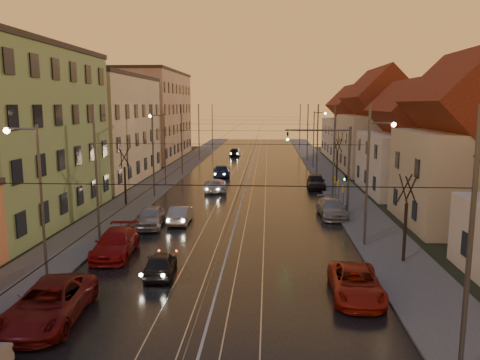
% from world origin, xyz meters
% --- Properties ---
extents(ground, '(160.00, 160.00, 0.00)m').
position_xyz_m(ground, '(0.00, 0.00, 0.00)').
color(ground, black).
rests_on(ground, ground).
extents(road, '(16.00, 120.00, 0.04)m').
position_xyz_m(road, '(0.00, 40.00, 0.02)').
color(road, black).
rests_on(road, ground).
extents(sidewalk_left, '(4.00, 120.00, 0.15)m').
position_xyz_m(sidewalk_left, '(-10.00, 40.00, 0.07)').
color(sidewalk_left, '#4C4C4C').
rests_on(sidewalk_left, ground).
extents(sidewalk_right, '(4.00, 120.00, 0.15)m').
position_xyz_m(sidewalk_right, '(10.00, 40.00, 0.07)').
color(sidewalk_right, '#4C4C4C').
rests_on(sidewalk_right, ground).
extents(tram_rail_0, '(0.06, 120.00, 0.03)m').
position_xyz_m(tram_rail_0, '(-2.20, 40.00, 0.06)').
color(tram_rail_0, gray).
rests_on(tram_rail_0, road).
extents(tram_rail_1, '(0.06, 120.00, 0.03)m').
position_xyz_m(tram_rail_1, '(-0.77, 40.00, 0.06)').
color(tram_rail_1, gray).
rests_on(tram_rail_1, road).
extents(tram_rail_2, '(0.06, 120.00, 0.03)m').
position_xyz_m(tram_rail_2, '(0.77, 40.00, 0.06)').
color(tram_rail_2, gray).
rests_on(tram_rail_2, road).
extents(tram_rail_3, '(0.06, 120.00, 0.03)m').
position_xyz_m(tram_rail_3, '(2.20, 40.00, 0.06)').
color(tram_rail_3, gray).
rests_on(tram_rail_3, road).
extents(apartment_left_1, '(10.00, 18.00, 13.00)m').
position_xyz_m(apartment_left_1, '(-17.50, 14.00, 6.50)').
color(apartment_left_1, '#69935D').
rests_on(apartment_left_1, ground).
extents(apartment_left_2, '(10.00, 20.00, 12.00)m').
position_xyz_m(apartment_left_2, '(-17.50, 34.00, 6.00)').
color(apartment_left_2, '#B2A98A').
rests_on(apartment_left_2, ground).
extents(apartment_left_3, '(10.00, 24.00, 14.00)m').
position_xyz_m(apartment_left_3, '(-17.50, 58.00, 7.00)').
color(apartment_left_3, '#9D7D65').
rests_on(apartment_left_3, ground).
extents(house_right_1, '(8.67, 10.20, 10.80)m').
position_xyz_m(house_right_1, '(17.00, 15.00, 5.45)').
color(house_right_1, '#BEB592').
rests_on(house_right_1, ground).
extents(house_right_2, '(9.18, 12.24, 9.20)m').
position_xyz_m(house_right_2, '(17.00, 28.00, 4.64)').
color(house_right_2, beige).
rests_on(house_right_2, ground).
extents(house_right_3, '(9.18, 14.28, 11.50)m').
position_xyz_m(house_right_3, '(17.00, 43.00, 5.80)').
color(house_right_3, '#BEB592').
rests_on(house_right_3, ground).
extents(house_right_4, '(9.18, 16.32, 10.00)m').
position_xyz_m(house_right_4, '(17.00, 61.00, 5.05)').
color(house_right_4, beige).
rests_on(house_right_4, ground).
extents(catenary_pole_r_0, '(0.16, 0.16, 9.00)m').
position_xyz_m(catenary_pole_r_0, '(8.60, -6.00, 4.50)').
color(catenary_pole_r_0, '#595B60').
rests_on(catenary_pole_r_0, ground).
extents(catenary_pole_l_1, '(0.16, 0.16, 9.00)m').
position_xyz_m(catenary_pole_l_1, '(-8.60, 9.00, 4.50)').
color(catenary_pole_l_1, '#595B60').
rests_on(catenary_pole_l_1, ground).
extents(catenary_pole_r_1, '(0.16, 0.16, 9.00)m').
position_xyz_m(catenary_pole_r_1, '(8.60, 9.00, 4.50)').
color(catenary_pole_r_1, '#595B60').
rests_on(catenary_pole_r_1, ground).
extents(catenary_pole_l_2, '(0.16, 0.16, 9.00)m').
position_xyz_m(catenary_pole_l_2, '(-8.60, 24.00, 4.50)').
color(catenary_pole_l_2, '#595B60').
rests_on(catenary_pole_l_2, ground).
extents(catenary_pole_r_2, '(0.16, 0.16, 9.00)m').
position_xyz_m(catenary_pole_r_2, '(8.60, 24.00, 4.50)').
color(catenary_pole_r_2, '#595B60').
rests_on(catenary_pole_r_2, ground).
extents(catenary_pole_l_3, '(0.16, 0.16, 9.00)m').
position_xyz_m(catenary_pole_l_3, '(-8.60, 39.00, 4.50)').
color(catenary_pole_l_3, '#595B60').
rests_on(catenary_pole_l_3, ground).
extents(catenary_pole_r_3, '(0.16, 0.16, 9.00)m').
position_xyz_m(catenary_pole_r_3, '(8.60, 39.00, 4.50)').
color(catenary_pole_r_3, '#595B60').
rests_on(catenary_pole_r_3, ground).
extents(catenary_pole_l_4, '(0.16, 0.16, 9.00)m').
position_xyz_m(catenary_pole_l_4, '(-8.60, 54.00, 4.50)').
color(catenary_pole_l_4, '#595B60').
rests_on(catenary_pole_l_4, ground).
extents(catenary_pole_r_4, '(0.16, 0.16, 9.00)m').
position_xyz_m(catenary_pole_r_4, '(8.60, 54.00, 4.50)').
color(catenary_pole_r_4, '#595B60').
rests_on(catenary_pole_r_4, ground).
extents(catenary_pole_l_5, '(0.16, 0.16, 9.00)m').
position_xyz_m(catenary_pole_l_5, '(-8.60, 72.00, 4.50)').
color(catenary_pole_l_5, '#595B60').
rests_on(catenary_pole_l_5, ground).
extents(catenary_pole_r_5, '(0.16, 0.16, 9.00)m').
position_xyz_m(catenary_pole_r_5, '(8.60, 72.00, 4.50)').
color(catenary_pole_r_5, '#595B60').
rests_on(catenary_pole_r_5, ground).
extents(street_lamp_0, '(1.75, 0.32, 8.00)m').
position_xyz_m(street_lamp_0, '(-9.10, 2.00, 4.89)').
color(street_lamp_0, '#595B60').
rests_on(street_lamp_0, ground).
extents(street_lamp_1, '(1.75, 0.32, 8.00)m').
position_xyz_m(street_lamp_1, '(9.10, 10.00, 4.89)').
color(street_lamp_1, '#595B60').
rests_on(street_lamp_1, ground).
extents(street_lamp_2, '(1.75, 0.32, 8.00)m').
position_xyz_m(street_lamp_2, '(-9.10, 30.00, 4.89)').
color(street_lamp_2, '#595B60').
rests_on(street_lamp_2, ground).
extents(street_lamp_3, '(1.75, 0.32, 8.00)m').
position_xyz_m(street_lamp_3, '(9.10, 46.00, 4.89)').
color(street_lamp_3, '#595B60').
rests_on(street_lamp_3, ground).
extents(traffic_light_mast, '(5.30, 0.32, 7.20)m').
position_xyz_m(traffic_light_mast, '(7.99, 18.00, 4.60)').
color(traffic_light_mast, '#595B60').
rests_on(traffic_light_mast, ground).
extents(bare_tree_0, '(1.09, 1.09, 5.11)m').
position_xyz_m(bare_tree_0, '(-10.20, 20.00, 2.49)').
color(bare_tree_0, black).
rests_on(bare_tree_0, ground).
extents(bare_tree_1, '(1.09, 1.09, 5.11)m').
position_xyz_m(bare_tree_1, '(10.20, 6.00, 2.49)').
color(bare_tree_1, black).
rests_on(bare_tree_1, ground).
extents(bare_tree_2, '(1.09, 1.09, 5.11)m').
position_xyz_m(bare_tree_2, '(10.40, 34.00, 2.49)').
color(bare_tree_2, black).
rests_on(bare_tree_2, ground).
extents(driving_car_0, '(1.86, 3.89, 1.28)m').
position_xyz_m(driving_car_0, '(-3.22, 3.29, 0.64)').
color(driving_car_0, black).
rests_on(driving_car_0, ground).
extents(driving_car_1, '(1.46, 4.11, 1.35)m').
position_xyz_m(driving_car_1, '(-4.19, 14.26, 0.67)').
color(driving_car_1, '#A0A0A5').
rests_on(driving_car_1, ground).
extents(driving_car_2, '(2.81, 5.06, 1.34)m').
position_xyz_m(driving_car_2, '(-3.02, 27.34, 0.67)').
color(driving_car_2, silver).
rests_on(driving_car_2, ground).
extents(driving_car_3, '(2.66, 5.26, 1.46)m').
position_xyz_m(driving_car_3, '(-3.34, 37.48, 0.73)').
color(driving_car_3, '#19264C').
rests_on(driving_car_3, ground).
extents(driving_car_4, '(1.86, 4.44, 1.50)m').
position_xyz_m(driving_car_4, '(-3.30, 60.68, 0.75)').
color(driving_car_4, black).
rests_on(driving_car_4, ground).
extents(parked_left_1, '(2.92, 5.83, 1.59)m').
position_xyz_m(parked_left_1, '(-6.61, -2.29, 0.79)').
color(parked_left_1, maroon).
rests_on(parked_left_1, ground).
extents(parked_left_2, '(2.47, 5.37, 1.52)m').
position_xyz_m(parked_left_2, '(-6.63, 6.33, 0.76)').
color(parked_left_2, maroon).
rests_on(parked_left_2, ground).
extents(parked_left_3, '(2.26, 4.63, 1.52)m').
position_xyz_m(parked_left_3, '(-6.20, 12.99, 0.76)').
color(parked_left_3, '#A9A9AF').
rests_on(parked_left_3, ground).
extents(parked_right_0, '(2.46, 5.02, 1.37)m').
position_xyz_m(parked_right_0, '(6.59, 0.98, 0.69)').
color(parked_right_0, '#A21E10').
rests_on(parked_right_0, ground).
extents(parked_right_1, '(2.24, 5.08, 1.45)m').
position_xyz_m(parked_right_1, '(7.60, 16.90, 0.73)').
color(parked_right_1, '#949399').
rests_on(parked_right_1, ground).
extents(parked_right_2, '(2.01, 4.69, 1.58)m').
position_xyz_m(parked_right_2, '(7.60, 29.68, 0.79)').
color(parked_right_2, black).
rests_on(parked_right_2, ground).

